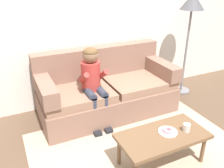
{
  "coord_description": "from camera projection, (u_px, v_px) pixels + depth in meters",
  "views": [
    {
      "loc": [
        -1.29,
        -2.14,
        1.98
      ],
      "look_at": [
        -0.07,
        0.45,
        0.65
      ],
      "focal_mm": 38.57,
      "sensor_mm": 36.0,
      "label": 1
    }
  ],
  "objects": [
    {
      "name": "couch",
      "position": [
        106.0,
        91.0,
        3.65
      ],
      "size": [
        2.01,
        0.9,
        0.96
      ],
      "color": "#846051",
      "rests_on": "ground"
    },
    {
      "name": "mug",
      "position": [
        187.0,
        128.0,
        2.63
      ],
      "size": [
        0.08,
        0.08,
        0.09
      ],
      "primitive_type": "cylinder",
      "color": "silver",
      "rests_on": "coffee_table"
    },
    {
      "name": "wall_back",
      "position": [
        89.0,
        15.0,
        3.65
      ],
      "size": [
        8.0,
        0.1,
        2.8
      ],
      "primitive_type": "cube",
      "color": "silver",
      "rests_on": "ground"
    },
    {
      "name": "floor_lamp",
      "position": [
        192.0,
        10.0,
        3.82
      ],
      "size": [
        0.38,
        0.38,
        1.71
      ],
      "color": "slate",
      "rests_on": "ground"
    },
    {
      "name": "person_child",
      "position": [
        93.0,
        80.0,
        3.23
      ],
      "size": [
        0.34,
        0.58,
        1.1
      ],
      "color": "#AD3833",
      "rests_on": "ground"
    },
    {
      "name": "area_rug",
      "position": [
        142.0,
        154.0,
        2.88
      ],
      "size": [
        2.52,
        1.98,
        0.01
      ],
      "primitive_type": "cube",
      "color": "tan",
      "rests_on": "ground"
    },
    {
      "name": "donut",
      "position": [
        168.0,
        130.0,
        2.61
      ],
      "size": [
        0.14,
        0.14,
        0.04
      ],
      "primitive_type": "torus",
      "rotation": [
        0.0,
        0.0,
        2.92
      ],
      "color": "pink",
      "rests_on": "plate"
    },
    {
      "name": "ground",
      "position": [
        132.0,
        142.0,
        3.09
      ],
      "size": [
        10.0,
        10.0,
        0.0
      ],
      "primitive_type": "plane",
      "color": "brown"
    },
    {
      "name": "plate",
      "position": [
        168.0,
        132.0,
        2.62
      ],
      "size": [
        0.21,
        0.21,
        0.01
      ],
      "primitive_type": "cylinder",
      "color": "white",
      "rests_on": "coffee_table"
    },
    {
      "name": "coffee_table",
      "position": [
        162.0,
        138.0,
        2.61
      ],
      "size": [
        0.98,
        0.5,
        0.4
      ],
      "color": "brown",
      "rests_on": "ground"
    }
  ]
}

